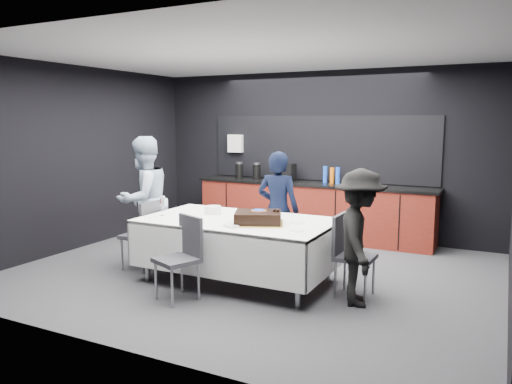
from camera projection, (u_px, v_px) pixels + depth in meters
ground at (253, 272)px, 6.54m from camera, size 6.00×6.00×0.00m
room_shell at (252, 130)px, 6.28m from camera, size 6.04×5.04×2.82m
kitchenette at (312, 206)px, 8.43m from camera, size 4.10×0.64×2.05m
party_table at (238, 230)px, 6.10m from camera, size 2.32×1.32×0.78m
cake_assembly at (258, 218)px, 5.80m from camera, size 0.71×0.66×0.18m
plate_stack at (213, 210)px, 6.41m from camera, size 0.21×0.21×0.10m
loose_plate_near at (198, 223)px, 5.85m from camera, size 0.19×0.19×0.01m
loose_plate_right_a at (298, 223)px, 5.85m from camera, size 0.18×0.18×0.01m
loose_plate_right_b at (296, 230)px, 5.44m from camera, size 0.18×0.18×0.01m
loose_plate_far at (252, 215)px, 6.32m from camera, size 0.22×0.22×0.01m
fork_pile at (231, 226)px, 5.62m from camera, size 0.19×0.16×0.03m
champagne_flute at (162, 203)px, 6.29m from camera, size 0.06×0.06×0.22m
chair_left at (145, 230)px, 6.59m from camera, size 0.43×0.43×0.92m
chair_right at (349, 249)px, 5.62m from camera, size 0.43×0.43×0.92m
chair_near at (183, 251)px, 5.52m from camera, size 0.55×0.55×0.92m
person_center at (278, 210)px, 6.65m from camera, size 0.60×0.42×1.57m
person_left at (144, 199)px, 6.96m from camera, size 0.79×0.95×1.76m
person_right at (360, 238)px, 5.31m from camera, size 0.83×1.08×1.47m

